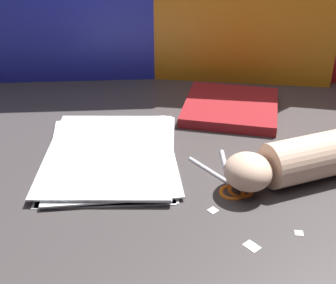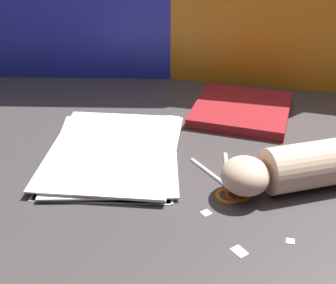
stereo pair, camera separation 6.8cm
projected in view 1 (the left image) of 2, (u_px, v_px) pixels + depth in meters
The scene contains 10 objects.
ground_plane at pixel (172, 167), 0.86m from camera, with size 6.00×6.00×0.00m, color #3D3838.
backdrop_panel_center at pixel (182, 0), 1.13m from camera, with size 0.76×0.13×0.41m.
backdrop_panel_right at pixel (295, 4), 1.14m from camera, with size 0.80×0.19×0.39m.
paper_stack at pixel (111, 155), 0.89m from camera, with size 0.26×0.32×0.02m.
book_closed at pixel (231, 107), 1.06m from camera, with size 0.25×0.25×0.02m.
scissors at pixel (229, 181), 0.82m from camera, with size 0.11×0.16×0.01m.
hand_forearm at pixel (307, 158), 0.81m from camera, with size 0.31×0.18×0.08m.
paper_scrap_near at pixel (299, 233), 0.70m from camera, with size 0.01×0.01×0.00m.
paper_scrap_mid at pixel (213, 210), 0.75m from camera, with size 0.02×0.02×0.00m.
paper_scrap_far at pixel (252, 246), 0.68m from camera, with size 0.03×0.03×0.00m.
Camera 1 is at (-0.02, -0.73, 0.47)m, focal length 50.00 mm.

